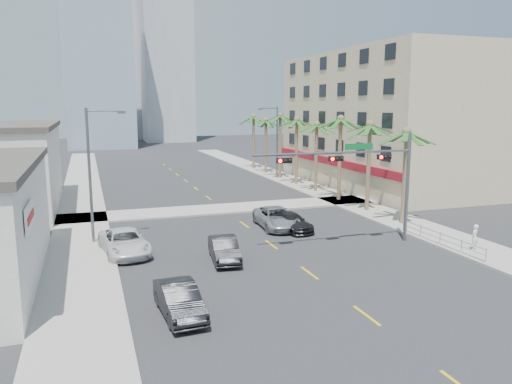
{
  "coord_description": "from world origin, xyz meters",
  "views": [
    {
      "loc": [
        -11.28,
        -20.04,
        9.14
      ],
      "look_at": [
        -0.85,
        10.67,
        3.5
      ],
      "focal_mm": 35.0,
      "sensor_mm": 36.0,
      "label": 1
    }
  ],
  "objects_px": {
    "car_parked_mid": "(179,300)",
    "car_lane_center": "(276,218)",
    "car_parked_far": "(124,242)",
    "pedestrian": "(474,237)",
    "car_lane_right": "(291,222)",
    "traffic_signal_mast": "(367,169)",
    "car_lane_left": "(224,249)"
  },
  "relations": [
    {
      "from": "traffic_signal_mast",
      "to": "car_parked_mid",
      "type": "height_order",
      "value": "traffic_signal_mast"
    },
    {
      "from": "car_parked_mid",
      "to": "car_lane_right",
      "type": "xyz_separation_m",
      "value": [
        10.52,
        12.44,
        -0.08
      ]
    },
    {
      "from": "traffic_signal_mast",
      "to": "car_lane_right",
      "type": "xyz_separation_m",
      "value": [
        -3.07,
        5.17,
        -4.41
      ]
    },
    {
      "from": "car_lane_center",
      "to": "car_lane_right",
      "type": "distance_m",
      "value": 1.33
    },
    {
      "from": "car_parked_mid",
      "to": "car_parked_far",
      "type": "bearing_deg",
      "value": 95.27
    },
    {
      "from": "car_parked_mid",
      "to": "car_parked_far",
      "type": "height_order",
      "value": "car_parked_far"
    },
    {
      "from": "traffic_signal_mast",
      "to": "car_parked_far",
      "type": "distance_m",
      "value": 16.06
    },
    {
      "from": "car_parked_far",
      "to": "car_lane_left",
      "type": "xyz_separation_m",
      "value": [
        5.54,
        -3.26,
        -0.05
      ]
    },
    {
      "from": "car_parked_far",
      "to": "car_lane_left",
      "type": "bearing_deg",
      "value": -37.6
    },
    {
      "from": "car_parked_mid",
      "to": "car_parked_far",
      "type": "relative_size",
      "value": 0.81
    },
    {
      "from": "pedestrian",
      "to": "car_lane_right",
      "type": "bearing_deg",
      "value": -82.15
    },
    {
      "from": "traffic_signal_mast",
      "to": "car_lane_left",
      "type": "bearing_deg",
      "value": -178.41
    },
    {
      "from": "pedestrian",
      "to": "car_lane_left",
      "type": "bearing_deg",
      "value": -49.42
    },
    {
      "from": "car_lane_left",
      "to": "car_parked_mid",
      "type": "bearing_deg",
      "value": -112.7
    },
    {
      "from": "traffic_signal_mast",
      "to": "car_parked_far",
      "type": "relative_size",
      "value": 2.04
    },
    {
      "from": "traffic_signal_mast",
      "to": "pedestrian",
      "type": "xyz_separation_m",
      "value": [
        5.7,
        -3.67,
        -4.09
      ]
    },
    {
      "from": "car_lane_right",
      "to": "pedestrian",
      "type": "xyz_separation_m",
      "value": [
        8.77,
        -8.85,
        0.32
      ]
    },
    {
      "from": "car_lane_center",
      "to": "car_lane_right",
      "type": "bearing_deg",
      "value": -53.93
    },
    {
      "from": "car_parked_far",
      "to": "pedestrian",
      "type": "relative_size",
      "value": 3.32
    },
    {
      "from": "car_parked_far",
      "to": "car_lane_right",
      "type": "relative_size",
      "value": 1.22
    },
    {
      "from": "traffic_signal_mast",
      "to": "car_parked_mid",
      "type": "bearing_deg",
      "value": -151.85
    },
    {
      "from": "car_parked_far",
      "to": "car_lane_right",
      "type": "height_order",
      "value": "car_parked_far"
    },
    {
      "from": "car_parked_far",
      "to": "car_lane_left",
      "type": "height_order",
      "value": "car_parked_far"
    },
    {
      "from": "car_lane_center",
      "to": "pedestrian",
      "type": "xyz_separation_m",
      "value": [
        9.49,
        -9.96,
        0.2
      ]
    },
    {
      "from": "car_lane_center",
      "to": "pedestrian",
      "type": "bearing_deg",
      "value": -43.0
    },
    {
      "from": "traffic_signal_mast",
      "to": "car_lane_center",
      "type": "relative_size",
      "value": 2.01
    },
    {
      "from": "car_parked_mid",
      "to": "car_lane_center",
      "type": "height_order",
      "value": "car_lane_center"
    },
    {
      "from": "car_parked_mid",
      "to": "car_lane_center",
      "type": "bearing_deg",
      "value": 50.55
    },
    {
      "from": "traffic_signal_mast",
      "to": "car_lane_center",
      "type": "bearing_deg",
      "value": 121.04
    },
    {
      "from": "car_lane_center",
      "to": "traffic_signal_mast",
      "type": "bearing_deg",
      "value": -55.57
    },
    {
      "from": "traffic_signal_mast",
      "to": "car_parked_mid",
      "type": "xyz_separation_m",
      "value": [
        -13.58,
        -7.27,
        -4.34
      ]
    },
    {
      "from": "car_parked_far",
      "to": "car_lane_left",
      "type": "distance_m",
      "value": 6.43
    }
  ]
}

